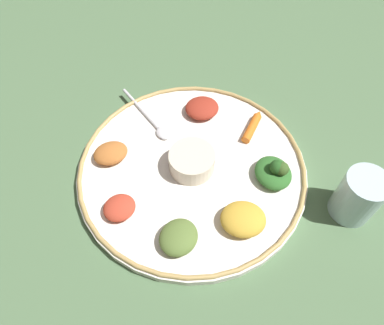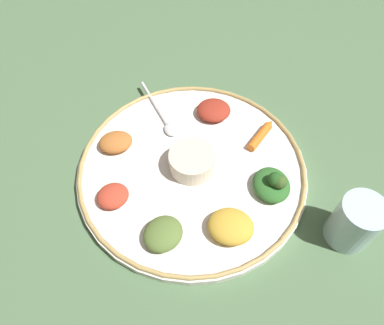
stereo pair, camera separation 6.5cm
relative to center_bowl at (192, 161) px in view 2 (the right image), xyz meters
name	(u,v)px [view 2 (the right image)]	position (x,y,z in m)	size (l,w,h in m)	color
ground_plane	(192,172)	(0.00, 0.00, -0.04)	(2.40, 2.40, 0.00)	#4C6B47
platter	(192,169)	(0.00, 0.00, -0.03)	(0.43, 0.43, 0.02)	white
platter_rim	(192,166)	(0.00, 0.00, -0.02)	(0.42, 0.42, 0.01)	tan
center_bowl	(192,161)	(0.00, 0.00, 0.00)	(0.08, 0.08, 0.04)	beige
spoon	(162,117)	(0.10, -0.09, -0.02)	(0.14, 0.12, 0.01)	silver
greens_pile	(273,184)	(-0.15, -0.01, 0.00)	(0.09, 0.10, 0.05)	#2D6628
carrot_near_spoon	(261,135)	(-0.10, -0.12, -0.01)	(0.03, 0.09, 0.02)	orange
mound_lentil_yellow	(231,226)	(-0.11, 0.09, -0.01)	(0.08, 0.07, 0.03)	gold
mound_berbere_red	(113,196)	(0.10, 0.12, -0.01)	(0.06, 0.05, 0.02)	#B73D28
mound_beet	(214,110)	(0.01, -0.14, -0.01)	(0.07, 0.06, 0.03)	maroon
mound_chickpea	(116,142)	(0.15, 0.01, -0.01)	(0.06, 0.05, 0.03)	#B2662D
mound_collards	(163,234)	(-0.01, 0.15, -0.01)	(0.07, 0.06, 0.03)	#567033
drinking_glass	(353,224)	(-0.29, 0.01, 0.00)	(0.07, 0.07, 0.10)	silver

